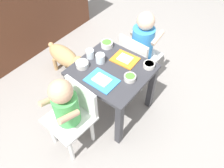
{
  "coord_description": "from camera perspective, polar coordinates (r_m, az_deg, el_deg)",
  "views": [
    {
      "loc": [
        -0.89,
        -0.69,
        1.55
      ],
      "look_at": [
        0.0,
        0.0,
        0.29
      ],
      "focal_mm": 36.33,
      "sensor_mm": 36.0,
      "label": 1
    }
  ],
  "objects": [
    {
      "name": "food_tray_right",
      "position": [
        1.64,
        3.29,
        6.27
      ],
      "size": [
        0.15,
        0.19,
        0.02
      ],
      "color": "orange",
      "rests_on": "dining_table"
    },
    {
      "name": "cereal_bowl_right_side",
      "position": [
        1.74,
        -1.3,
        10.01
      ],
      "size": [
        0.09,
        0.09,
        0.04
      ],
      "color": "white",
      "rests_on": "dining_table"
    },
    {
      "name": "ground_plane",
      "position": [
        1.91,
        0.0,
        -5.85
      ],
      "size": [
        7.0,
        7.0,
        0.0
      ],
      "primitive_type": "plane",
      "color": "gray"
    },
    {
      "name": "food_tray_left",
      "position": [
        1.49,
        -2.58,
        0.92
      ],
      "size": [
        0.15,
        0.21,
        0.02
      ],
      "color": "#388CD8",
      "rests_on": "dining_table"
    },
    {
      "name": "kitchen_cabinet_back",
      "position": [
        2.36,
        -24.42,
        15.52
      ],
      "size": [
        1.76,
        0.32,
        0.86
      ],
      "primitive_type": "cube",
      "color": "brown",
      "rests_on": "ground"
    },
    {
      "name": "seated_child_right",
      "position": [
        1.85,
        7.54,
        10.27
      ],
      "size": [
        0.29,
        0.29,
        0.68
      ],
      "color": "white",
      "rests_on": "ground"
    },
    {
      "name": "water_cup_left",
      "position": [
        1.65,
        -5.49,
        7.51
      ],
      "size": [
        0.06,
        0.06,
        0.06
      ],
      "color": "white",
      "rests_on": "dining_table"
    },
    {
      "name": "water_cup_right",
      "position": [
        1.61,
        -2.96,
        6.37
      ],
      "size": [
        0.07,
        0.07,
        0.07
      ],
      "color": "white",
      "rests_on": "dining_table"
    },
    {
      "name": "veggie_bowl_near",
      "position": [
        1.49,
        4.55,
        1.63
      ],
      "size": [
        0.08,
        0.08,
        0.03
      ],
      "color": "silver",
      "rests_on": "dining_table"
    },
    {
      "name": "dining_table",
      "position": [
        1.64,
        0.0,
        1.55
      ],
      "size": [
        0.48,
        0.51,
        0.45
      ],
      "color": "#333338",
      "rests_on": "ground"
    },
    {
      "name": "cereal_bowl_left_side",
      "position": [
        1.6,
        9.32,
        4.75
      ],
      "size": [
        0.08,
        0.08,
        0.03
      ],
      "color": "silver",
      "rests_on": "dining_table"
    },
    {
      "name": "veggie_bowl_far",
      "position": [
        1.59,
        -7.51,
        4.94
      ],
      "size": [
        0.09,
        0.09,
        0.04
      ],
      "color": "silver",
      "rests_on": "dining_table"
    },
    {
      "name": "seated_child_left",
      "position": [
        1.43,
        -11.15,
        -5.57
      ],
      "size": [
        0.3,
        0.3,
        0.65
      ],
      "color": "white",
      "rests_on": "ground"
    },
    {
      "name": "dog",
      "position": [
        2.08,
        -11.6,
        6.64
      ],
      "size": [
        0.18,
        0.46,
        0.3
      ],
      "color": "tan",
      "rests_on": "ground"
    }
  ]
}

